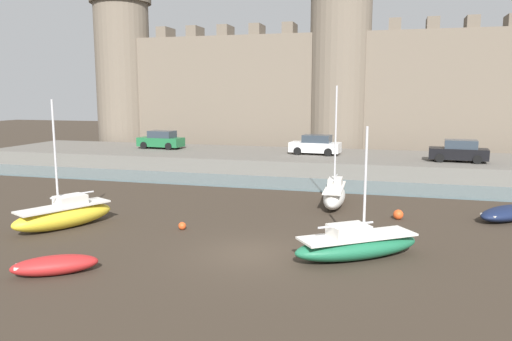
# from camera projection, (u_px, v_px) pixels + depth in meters

# --- Properties ---
(ground_plane) EXTENTS (160.00, 160.00, 0.00)m
(ground_plane) POSITION_uv_depth(u_px,v_px,m) (251.00, 254.00, 19.68)
(ground_plane) COLOR #382D23
(water_channel) EXTENTS (80.00, 4.50, 0.10)m
(water_channel) POSITION_uv_depth(u_px,v_px,m) (312.00, 184.00, 34.27)
(water_channel) COLOR slate
(water_channel) RESTS_ON ground
(quay_road) EXTENTS (59.14, 10.00, 1.24)m
(quay_road) POSITION_uv_depth(u_px,v_px,m) (326.00, 162.00, 41.08)
(quay_road) COLOR #666059
(quay_road) RESTS_ON ground
(castle) EXTENTS (53.65, 6.51, 19.75)m
(castle) POSITION_uv_depth(u_px,v_px,m) (340.00, 82.00, 48.63)
(castle) COLOR #706354
(castle) RESTS_ON ground
(rowboat_foreground_centre) EXTENTS (2.98, 2.48, 0.67)m
(rowboat_foreground_centre) POSITION_uv_depth(u_px,v_px,m) (55.00, 265.00, 17.44)
(rowboat_foreground_centre) COLOR red
(rowboat_foreground_centre) RESTS_ON ground
(rowboat_midflat_left) EXTENTS (3.74, 3.75, 0.74)m
(rowboat_midflat_left) POSITION_uv_depth(u_px,v_px,m) (508.00, 213.00, 24.81)
(rowboat_midflat_left) COLOR #141E3D
(rowboat_midflat_left) RESTS_ON ground
(sailboat_near_channel_right) EXTENTS (5.17, 4.34, 5.07)m
(sailboat_near_channel_right) POSITION_uv_depth(u_px,v_px,m) (357.00, 245.00, 19.09)
(sailboat_near_channel_right) COLOR #1E6B47
(sailboat_near_channel_right) RESTS_ON ground
(sailboat_foreground_right) EXTENTS (1.28, 4.65, 6.68)m
(sailboat_foreground_right) POSITION_uv_depth(u_px,v_px,m) (335.00, 195.00, 27.84)
(sailboat_foreground_right) COLOR silver
(sailboat_foreground_right) RESTS_ON ground
(sailboat_midflat_centre) EXTENTS (3.46, 4.98, 6.01)m
(sailboat_midflat_centre) POSITION_uv_depth(u_px,v_px,m) (64.00, 215.00, 23.42)
(sailboat_midflat_centre) COLOR yellow
(sailboat_midflat_centre) RESTS_ON ground
(mooring_buoy_near_shore) EXTENTS (0.51, 0.51, 0.51)m
(mooring_buoy_near_shore) POSITION_uv_depth(u_px,v_px,m) (398.00, 215.00, 25.00)
(mooring_buoy_near_shore) COLOR #E04C1E
(mooring_buoy_near_shore) RESTS_ON ground
(mooring_buoy_off_centre) EXTENTS (0.36, 0.36, 0.36)m
(mooring_buoy_off_centre) POSITION_uv_depth(u_px,v_px,m) (182.00, 226.00, 23.15)
(mooring_buoy_off_centre) COLOR #E04C1E
(mooring_buoy_off_centre) RESTS_ON ground
(car_quay_east) EXTENTS (4.22, 2.12, 1.62)m
(car_quay_east) POSITION_uv_depth(u_px,v_px,m) (316.00, 145.00, 41.11)
(car_quay_east) COLOR silver
(car_quay_east) RESTS_ON quay_road
(car_quay_centre_east) EXTENTS (4.22, 2.12, 1.62)m
(car_quay_centre_east) POSITION_uv_depth(u_px,v_px,m) (459.00, 151.00, 36.76)
(car_quay_centre_east) COLOR black
(car_quay_centre_east) RESTS_ON quay_road
(car_quay_west) EXTENTS (4.22, 2.12, 1.62)m
(car_quay_west) POSITION_uv_depth(u_px,v_px,m) (161.00, 140.00, 45.50)
(car_quay_west) COLOR #1E6638
(car_quay_west) RESTS_ON quay_road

